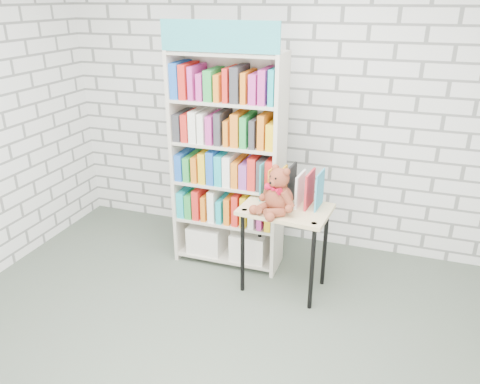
% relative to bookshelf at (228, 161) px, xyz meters
% --- Properties ---
extents(ground, '(4.50, 4.50, 0.00)m').
position_rel_bookshelf_xyz_m(ground, '(0.34, -1.36, -0.99)').
color(ground, '#485346').
rests_on(ground, ground).
extents(room_shell, '(4.52, 4.02, 2.81)m').
position_rel_bookshelf_xyz_m(room_shell, '(0.34, -1.36, 0.79)').
color(room_shell, silver).
rests_on(room_shell, ground).
extents(bookshelf, '(0.97, 0.38, 2.18)m').
position_rel_bookshelf_xyz_m(bookshelf, '(0.00, 0.00, 0.00)').
color(bookshelf, beige).
rests_on(bookshelf, ground).
extents(display_table, '(0.75, 0.56, 0.76)m').
position_rel_bookshelf_xyz_m(display_table, '(0.60, -0.29, -0.34)').
color(display_table, '#CEB87C').
rests_on(display_table, ground).
extents(table_books, '(0.51, 0.26, 0.29)m').
position_rel_bookshelf_xyz_m(table_books, '(0.61, -0.17, -0.08)').
color(table_books, teal).
rests_on(table_books, display_table).
extents(teddy_bear, '(0.36, 0.35, 0.38)m').
position_rel_bookshelf_xyz_m(teddy_bear, '(0.55, -0.39, -0.08)').
color(teddy_bear, brown).
rests_on(teddy_bear, display_table).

